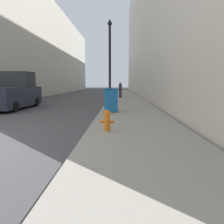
% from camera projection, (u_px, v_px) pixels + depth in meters
% --- Properties ---
extents(sidewalk_right, '(3.47, 60.00, 0.15)m').
position_uv_depth(sidewalk_right, '(126.00, 99.00, 22.74)').
color(sidewalk_right, gray).
rests_on(sidewalk_right, ground).
extents(building_left_glass, '(12.00, 60.00, 13.46)m').
position_uv_depth(building_left_glass, '(9.00, 47.00, 30.33)').
color(building_left_glass, beige).
rests_on(building_left_glass, ground).
extents(building_right_stone, '(12.00, 60.00, 20.34)m').
position_uv_depth(building_right_stone, '(183.00, 19.00, 29.09)').
color(building_right_stone, beige).
rests_on(building_right_stone, ground).
extents(fire_hydrant, '(0.45, 0.34, 0.70)m').
position_uv_depth(fire_hydrant, '(107.00, 120.00, 7.11)').
color(fire_hydrant, orange).
rests_on(fire_hydrant, sidewalk_right).
extents(trash_bin, '(0.73, 0.65, 1.27)m').
position_uv_depth(trash_bin, '(111.00, 100.00, 11.80)').
color(trash_bin, '#19609E').
rests_on(trash_bin, sidewalk_right).
extents(lamppost, '(0.39, 0.39, 6.19)m').
position_uv_depth(lamppost, '(110.00, 60.00, 16.18)').
color(lamppost, black).
rests_on(lamppost, sidewalk_right).
extents(pickup_truck, '(2.07, 5.34, 2.48)m').
position_uv_depth(pickup_truck, '(14.00, 93.00, 14.57)').
color(pickup_truck, '#232838').
rests_on(pickup_truck, ground).
extents(pedestrian_on_sidewalk, '(0.34, 0.22, 1.70)m').
position_uv_depth(pedestrian_on_sidewalk, '(120.00, 90.00, 23.41)').
color(pedestrian_on_sidewalk, '#2D3347').
rests_on(pedestrian_on_sidewalk, sidewalk_right).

